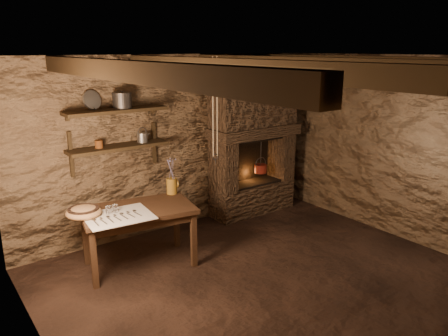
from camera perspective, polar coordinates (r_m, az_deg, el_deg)
floor at (r=4.96m, az=5.70°, el=-14.67°), size 4.50×4.50×0.00m
back_wall at (r=6.06m, az=-6.72°, el=3.13°), size 4.50×0.04×2.40m
left_wall at (r=3.47m, az=-22.88°, el=-7.51°), size 0.04×4.00×2.40m
right_wall at (r=6.18m, az=21.76°, el=2.38°), size 0.04×4.00×2.40m
ceiling at (r=4.29m, az=6.57°, el=14.27°), size 4.50×4.00×0.04m
beam_far_left at (r=3.46m, az=-12.52°, el=12.26°), size 0.14×3.95×0.16m
beam_mid_left at (r=3.97m, az=1.08°, el=12.98°), size 0.14×3.95×0.16m
beam_mid_right at (r=4.65m, az=11.20°, el=13.06°), size 0.14×3.95×0.16m
beam_far_right at (r=5.42m, az=18.58°, el=12.87°), size 0.14×3.95×0.16m
shelf_lower at (r=5.53m, az=-13.59°, el=2.68°), size 1.25×0.30×0.04m
shelf_upper at (r=5.45m, az=-13.89°, el=7.30°), size 1.25×0.30×0.04m
hearth at (r=6.57m, az=3.82°, el=4.40°), size 1.43×0.51×2.30m
work_table at (r=5.21m, az=-11.04°, el=-8.55°), size 1.36×0.94×0.72m
linen_cloth at (r=4.88m, az=-13.62°, el=-6.15°), size 0.75×0.63×0.01m
pewter_cutlery_row at (r=4.86m, az=-13.52°, el=-6.12°), size 0.61×0.28×0.01m
drinking_glasses at (r=4.99m, az=-14.03°, el=-5.10°), size 0.23×0.07×0.09m
stoneware_jug at (r=5.46m, az=-6.85°, el=-1.38°), size 0.17×0.17×0.46m
wooden_bowl at (r=4.98m, az=-17.86°, el=-5.55°), size 0.44×0.44×0.14m
iron_stockpot at (r=5.47m, az=-13.16°, el=8.49°), size 0.24×0.24×0.17m
tin_pan at (r=5.44m, az=-16.88°, el=8.51°), size 0.25×0.16×0.23m
small_kettle at (r=5.64m, az=-10.62°, el=3.94°), size 0.20×0.16×0.19m
rusty_tin at (r=5.43m, az=-16.02°, el=3.01°), size 0.12×0.12×0.10m
red_pot at (r=6.73m, az=4.80°, el=0.01°), size 0.21×0.21×0.54m
hanging_ropes at (r=5.19m, az=-1.17°, el=7.90°), size 0.08×0.08×1.20m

